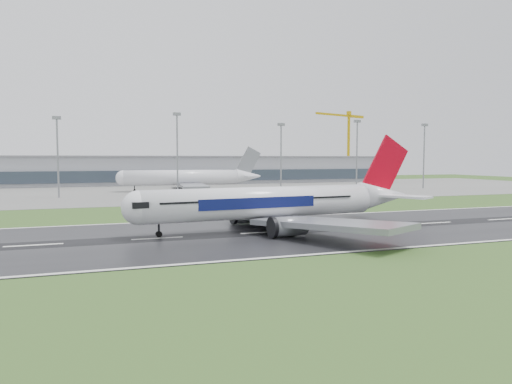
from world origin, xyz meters
name	(u,v)px	position (x,y,z in m)	size (l,w,h in m)	color
ground	(354,228)	(0.00, 0.00, 0.00)	(520.00, 520.00, 0.00)	#2D4F1D
runway	(354,228)	(0.00, 0.00, 0.05)	(400.00, 45.00, 0.10)	black
apron	(210,190)	(0.00, 125.00, 0.04)	(400.00, 130.00, 0.08)	slate
terminal	(185,170)	(0.00, 185.00, 7.50)	(240.00, 36.00, 15.00)	gray
main_airliner	(282,183)	(-14.78, 3.26, 9.36)	(62.76, 59.77, 18.53)	white
parked_airliner	(188,169)	(-11.11, 120.09, 9.53)	(64.46, 60.02, 18.89)	silver
tower_crane	(348,146)	(115.98, 200.00, 23.18)	(47.14, 2.57, 46.35)	#BC9207
floodmast_1	(58,159)	(-62.35, 100.00, 14.14)	(0.64, 0.64, 28.27)	gray
floodmast_2	(177,155)	(-19.09, 100.00, 15.48)	(0.64, 0.64, 30.95)	gray
floodmast_3	(281,159)	(24.76, 100.00, 13.99)	(0.64, 0.64, 27.97)	gray
floodmast_4	(357,157)	(61.50, 100.00, 15.15)	(0.64, 0.64, 30.30)	gray
floodmast_5	(424,157)	(97.99, 100.00, 14.77)	(0.64, 0.64, 29.54)	gray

